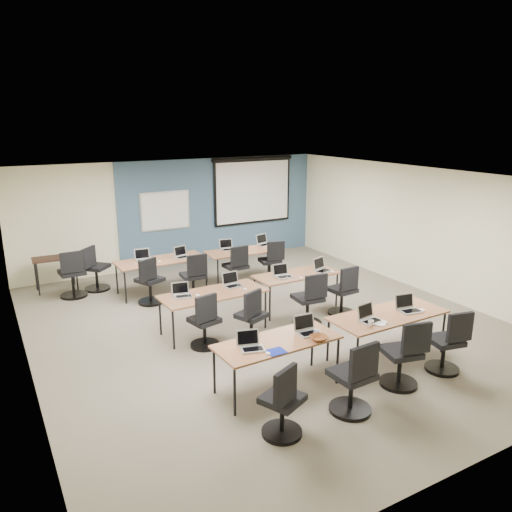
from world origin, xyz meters
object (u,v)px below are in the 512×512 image
laptop_0 (251,344)px  laptop_4 (182,293)px  training_table_mid_right (296,276)px  laptop_5 (232,283)px  laptop_8 (143,258)px  training_table_front_right (388,317)px  task_chair_4 (205,325)px  training_table_back_left (161,262)px  laptop_6 (283,274)px  laptop_9 (182,255)px  projector_screen (253,187)px  task_chair_6 (309,304)px  task_chair_7 (344,295)px  task_chair_5 (252,321)px  laptop_7 (322,268)px  whiteboard (165,211)px  training_table_front_left (277,344)px  laptop_1 (307,329)px  task_chair_8 (150,285)px  utility_table (55,262)px  spare_chair_a (95,272)px  training_table_mid_left (213,295)px  task_chair_11 (271,265)px  task_chair_9 (194,280)px  laptop_11 (263,242)px  laptop_10 (227,247)px  spare_chair_b (73,278)px  task_chair_2 (404,359)px  task_chair_3 (448,347)px  task_chair_1 (354,383)px  laptop_2 (369,317)px  task_chair_10 (237,271)px

laptop_0 → laptop_4: laptop_0 is taller
training_table_mid_right → laptop_5: 1.44m
laptop_8 → training_table_mid_right: bearing=-39.6°
training_table_front_right → task_chair_4: (-2.38, 1.72, -0.29)m
training_table_back_left → laptop_6: bearing=-55.6°
laptop_5 → laptop_9: laptop_5 is taller
projector_screen → laptop_6: bearing=-111.6°
task_chair_6 → task_chair_7: task_chair_6 is taller
task_chair_5 → task_chair_6: size_ratio=0.95×
laptop_0 → laptop_7: bearing=54.8°
whiteboard → training_table_front_left: bearing=-96.2°
laptop_1 → laptop_8: 4.89m
task_chair_8 → utility_table: task_chair_8 is taller
training_table_front_left → spare_chair_a: bearing=101.4°
training_table_mid_left → task_chair_11: (2.36, 1.92, -0.28)m
training_table_mid_right → task_chair_9: bearing=136.0°
laptop_6 → task_chair_8: size_ratio=0.32×
laptop_1 → task_chair_11: 4.55m
task_chair_11 → training_table_front_left: bearing=-108.5°
task_chair_4 → laptop_11: bearing=34.7°
laptop_9 → task_chair_9: bearing=-106.7°
training_table_mid_left → laptop_11: bearing=43.4°
laptop_6 → laptop_10: (-0.02, 2.37, -0.00)m
task_chair_5 → laptop_8: size_ratio=2.98×
spare_chair_b → training_table_front_right: bearing=-57.3°
laptop_0 → laptop_7: 3.77m
task_chair_2 → spare_chair_a: size_ratio=0.99×
laptop_1 → task_chair_9: 3.93m
spare_chair_a → task_chair_4: bearing=-120.7°
task_chair_3 → task_chair_11: task_chair_3 is taller
task_chair_3 → laptop_10: 5.69m
task_chair_1 → utility_table: (-2.59, 6.97, 0.23)m
training_table_front_right → training_table_mid_left: size_ratio=1.02×
laptop_4 → task_chair_11: (2.90, 1.81, -0.38)m
laptop_4 → task_chair_4: (0.14, -0.64, -0.39)m
training_table_front_right → laptop_11: 4.80m
laptop_2 → spare_chair_a: bearing=109.2°
laptop_5 → utility_table: bearing=122.2°
whiteboard → laptop_2: whiteboard is taller
spare_chair_b → task_chair_6: bearing=-49.7°
whiteboard → utility_table: whiteboard is taller
laptop_11 → training_table_front_left: bearing=-132.6°
laptop_4 → laptop_7: bearing=11.6°
laptop_8 → task_chair_9: 1.25m
whiteboard → laptop_5: whiteboard is taller
task_chair_2 → spare_chair_b: (-3.40, 6.12, 0.01)m
training_table_back_left → laptop_5: (0.56, -2.31, 0.10)m
laptop_4 → task_chair_8: bearing=102.2°
laptop_0 → task_chair_10: size_ratio=0.31×
task_chair_8 → training_table_front_left: bearing=-106.8°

